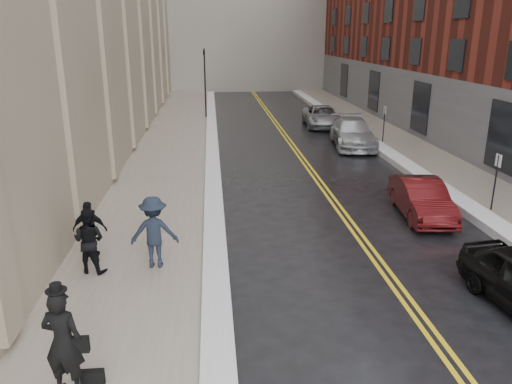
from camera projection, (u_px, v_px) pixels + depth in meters
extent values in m
plane|color=black|center=(328.00, 363.00, 10.01)|extent=(160.00, 160.00, 0.00)
cube|color=gray|center=(166.00, 164.00, 24.78)|extent=(4.00, 64.00, 0.15)
cube|color=gray|center=(428.00, 158.00, 25.93)|extent=(3.00, 64.00, 0.15)
cube|color=gold|center=(303.00, 163.00, 25.39)|extent=(0.12, 64.00, 0.01)
cube|color=gold|center=(307.00, 163.00, 25.41)|extent=(0.12, 64.00, 0.01)
cube|color=white|center=(213.00, 162.00, 24.96)|extent=(0.70, 60.80, 0.26)
cube|color=white|center=(394.00, 158.00, 25.75)|extent=(0.85, 60.80, 0.30)
cylinder|color=black|center=(205.00, 84.00, 37.45)|extent=(0.12, 0.12, 5.20)
imported|color=black|center=(204.00, 57.00, 36.84)|extent=(0.18, 0.15, 0.90)
cylinder|color=black|center=(495.00, 185.00, 17.94)|extent=(0.06, 0.06, 2.20)
cube|color=white|center=(498.00, 160.00, 17.66)|extent=(0.02, 0.35, 0.45)
cylinder|color=black|center=(384.00, 126.00, 29.32)|extent=(0.06, 0.06, 2.20)
cube|color=white|center=(385.00, 110.00, 29.04)|extent=(0.02, 0.35, 0.45)
imported|color=#450C0E|center=(422.00, 199.00, 17.78)|extent=(1.82, 4.20, 1.35)
imported|color=#ACB0B4|center=(353.00, 133.00, 28.80)|extent=(2.85, 5.69, 1.59)
imported|color=#97999F|center=(322.00, 116.00, 34.95)|extent=(2.69, 5.28, 1.43)
imported|color=black|center=(63.00, 342.00, 8.71)|extent=(0.82, 0.63, 2.03)
imported|color=black|center=(89.00, 240.00, 13.26)|extent=(1.04, 0.91, 1.80)
imported|color=#1A212F|center=(154.00, 232.00, 13.55)|extent=(1.31, 0.76, 2.01)
imported|color=black|center=(90.00, 230.00, 14.17)|extent=(1.01, 0.50, 1.67)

